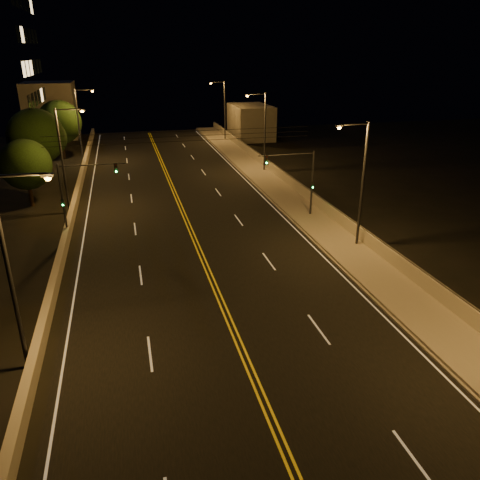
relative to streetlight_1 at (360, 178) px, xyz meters
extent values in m
cube|color=black|center=(-11.53, -0.42, -5.41)|extent=(18.00, 120.00, 0.02)
cube|color=gray|center=(-0.73, -0.42, -5.27)|extent=(3.60, 120.00, 0.30)
cube|color=gray|center=(-2.60, -0.42, -5.35)|extent=(0.14, 120.00, 0.15)
cube|color=#A19786|center=(0.92, -0.42, -4.62)|extent=(0.30, 120.00, 1.00)
cube|color=#A19786|center=(-21.33, -0.42, -4.97)|extent=(0.45, 120.00, 0.92)
cube|color=slate|center=(4.97, 48.03, -2.69)|extent=(6.00, 10.00, 5.46)
cube|color=slate|center=(-27.53, 56.44, -0.87)|extent=(8.00, 8.00, 9.11)
cylinder|color=black|center=(0.92, -0.42, -4.09)|extent=(0.06, 120.00, 0.06)
cube|color=silver|center=(-20.13, -0.42, -5.40)|extent=(0.12, 116.00, 0.00)
cube|color=silver|center=(-2.93, -0.42, -5.40)|extent=(0.12, 116.00, 0.00)
cube|color=gold|center=(-11.68, -0.42, -5.40)|extent=(0.12, 116.00, 0.00)
cube|color=gold|center=(-11.38, -0.42, -5.40)|extent=(0.12, 116.00, 0.00)
cube|color=silver|center=(-16.03, -9.92, -5.40)|extent=(0.12, 3.00, 0.00)
cube|color=silver|center=(-16.03, -0.92, -5.40)|extent=(0.12, 3.00, 0.00)
cube|color=silver|center=(-16.03, 8.08, -5.40)|extent=(0.12, 3.00, 0.00)
cube|color=silver|center=(-16.03, 17.08, -5.40)|extent=(0.12, 3.00, 0.00)
cube|color=silver|center=(-16.03, 26.08, -5.40)|extent=(0.12, 3.00, 0.00)
cube|color=silver|center=(-16.03, 35.08, -5.40)|extent=(0.12, 3.00, 0.00)
cube|color=silver|center=(-16.03, 44.08, -5.40)|extent=(0.12, 3.00, 0.00)
cube|color=silver|center=(-16.03, 53.08, -5.40)|extent=(0.12, 3.00, 0.00)
cube|color=silver|center=(-7.03, -18.92, -5.40)|extent=(0.12, 3.00, 0.00)
cube|color=silver|center=(-7.03, -9.92, -5.40)|extent=(0.12, 3.00, 0.00)
cube|color=silver|center=(-7.03, -0.92, -5.40)|extent=(0.12, 3.00, 0.00)
cube|color=silver|center=(-7.03, 8.08, -5.40)|extent=(0.12, 3.00, 0.00)
cube|color=silver|center=(-7.03, 17.08, -5.40)|extent=(0.12, 3.00, 0.00)
cube|color=silver|center=(-7.03, 26.08, -5.40)|extent=(0.12, 3.00, 0.00)
cube|color=silver|center=(-7.03, 35.08, -5.40)|extent=(0.12, 3.00, 0.00)
cube|color=silver|center=(-7.03, 44.08, -5.40)|extent=(0.12, 3.00, 0.00)
cube|color=silver|center=(-7.03, 53.08, -5.40)|extent=(0.12, 3.00, 0.00)
cylinder|color=#2D2D33|center=(0.27, 0.00, -0.71)|extent=(0.20, 0.20, 9.42)
cylinder|color=#2D2D33|center=(-0.83, 0.00, 3.85)|extent=(2.20, 0.12, 0.12)
cube|color=#2D2D33|center=(-1.93, 0.00, 3.78)|extent=(0.50, 0.25, 0.14)
sphere|color=#FF9E2D|center=(-1.93, 0.00, 3.68)|extent=(0.28, 0.28, 0.28)
cylinder|color=#2D2D33|center=(0.27, 24.42, -0.71)|extent=(0.20, 0.20, 9.42)
cylinder|color=#2D2D33|center=(-0.83, 24.42, 3.85)|extent=(2.20, 0.12, 0.12)
cube|color=#2D2D33|center=(-1.93, 24.42, 3.78)|extent=(0.50, 0.25, 0.14)
sphere|color=#FF9E2D|center=(-1.93, 24.42, 3.68)|extent=(0.28, 0.28, 0.28)
cylinder|color=#2D2D33|center=(0.27, 46.89, -0.71)|extent=(0.20, 0.20, 9.42)
cylinder|color=#2D2D33|center=(-0.83, 46.89, 3.85)|extent=(2.20, 0.12, 0.12)
cube|color=#2D2D33|center=(-1.93, 46.89, 3.78)|extent=(0.50, 0.25, 0.14)
sphere|color=#FF9E2D|center=(-1.93, 46.89, 3.68)|extent=(0.28, 0.28, 0.28)
cylinder|color=#2D2D33|center=(-21.73, -9.57, -0.71)|extent=(0.20, 0.20, 9.42)
cylinder|color=#2D2D33|center=(-20.63, -9.57, 3.85)|extent=(2.20, 0.12, 0.12)
cube|color=#2D2D33|center=(-19.53, -9.57, 3.78)|extent=(0.50, 0.25, 0.14)
sphere|color=#FF9E2D|center=(-19.53, -9.57, 3.68)|extent=(0.28, 0.28, 0.28)
cylinder|color=#2D2D33|center=(-21.73, 13.88, -0.71)|extent=(0.20, 0.20, 9.42)
cylinder|color=#2D2D33|center=(-20.63, 13.88, 3.85)|extent=(2.20, 0.12, 0.12)
cube|color=#2D2D33|center=(-19.53, 13.88, 3.78)|extent=(0.50, 0.25, 0.14)
sphere|color=#FF9E2D|center=(-19.53, 13.88, 3.68)|extent=(0.28, 0.28, 0.28)
cylinder|color=#2D2D33|center=(-21.73, 35.72, -0.71)|extent=(0.20, 0.20, 9.42)
cylinder|color=#2D2D33|center=(-20.63, 35.72, 3.85)|extent=(2.20, 0.12, 0.12)
cube|color=#2D2D33|center=(-19.53, 35.72, 3.78)|extent=(0.50, 0.25, 0.14)
sphere|color=#FF9E2D|center=(-19.53, 35.72, 3.68)|extent=(0.28, 0.28, 0.28)
cylinder|color=#2D2D33|center=(-0.53, 7.38, -2.43)|extent=(0.18, 0.18, 6.00)
cylinder|color=#2D2D33|center=(-3.03, 7.38, 0.37)|extent=(5.00, 0.10, 0.10)
cube|color=black|center=(-4.78, 7.38, 0.02)|extent=(0.28, 0.18, 0.80)
sphere|color=#19FF4C|center=(-4.78, 7.27, -0.23)|extent=(0.14, 0.14, 0.14)
cube|color=black|center=(-0.53, 7.23, -2.42)|extent=(0.22, 0.14, 0.55)
cylinder|color=#2D2D33|center=(-21.33, 7.38, -2.43)|extent=(0.18, 0.18, 6.00)
cylinder|color=#2D2D33|center=(-18.83, 7.38, 0.37)|extent=(5.00, 0.10, 0.10)
cube|color=black|center=(-17.08, 7.38, 0.02)|extent=(0.28, 0.18, 0.80)
sphere|color=#19FF4C|center=(-17.08, 7.27, -0.23)|extent=(0.14, 0.14, 0.14)
cube|color=black|center=(-21.33, 7.23, -2.42)|extent=(0.22, 0.14, 0.55)
cylinder|color=black|center=(-11.53, 9.08, 1.58)|extent=(22.00, 0.03, 0.03)
cylinder|color=black|center=(-11.53, 9.08, 1.98)|extent=(22.00, 0.03, 0.03)
cylinder|color=black|center=(-11.53, 9.08, 2.38)|extent=(22.00, 0.03, 0.03)
cylinder|color=black|center=(-25.38, 16.94, -4.30)|extent=(0.36, 0.36, 2.25)
sphere|color=black|center=(-25.38, 16.94, -1.37)|extent=(4.74, 4.74, 4.74)
cylinder|color=black|center=(-25.55, 25.90, -3.99)|extent=(0.36, 0.36, 2.87)
sphere|color=black|center=(-25.55, 25.90, -0.24)|extent=(6.06, 6.06, 6.06)
cylinder|color=black|center=(-25.28, 31.88, -4.33)|extent=(0.36, 0.36, 2.20)
sphere|color=black|center=(-25.28, 31.88, -1.46)|extent=(4.64, 4.64, 4.64)
cylinder|color=black|center=(-24.40, 38.74, -4.06)|extent=(0.36, 0.36, 2.74)
sphere|color=black|center=(-24.40, 38.74, -0.48)|extent=(5.78, 5.78, 5.78)
camera|label=1|loc=(-16.39, -29.81, 8.58)|focal=35.00mm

